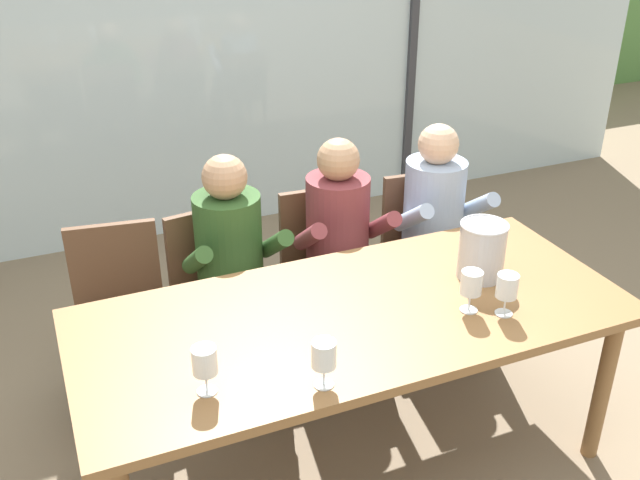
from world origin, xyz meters
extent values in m
plane|color=#847056|center=(0.00, 1.00, 0.00)|extent=(14.00, 14.00, 0.00)
cube|color=silver|center=(0.00, 2.55, 1.30)|extent=(7.39, 0.03, 2.60)
cube|color=#38383D|center=(1.66, 2.53, 1.30)|extent=(0.06, 0.06, 2.60)
cube|color=#568942|center=(0.00, 5.61, 0.78)|extent=(13.39, 2.40, 1.57)
cube|color=olive|center=(0.00, 0.00, 0.75)|extent=(2.19, 0.95, 0.04)
cylinder|color=olive|center=(0.99, -0.38, 0.37)|extent=(0.07, 0.07, 0.73)
cylinder|color=olive|center=(-0.99, 0.38, 0.37)|extent=(0.07, 0.07, 0.73)
cylinder|color=olive|center=(0.99, 0.38, 0.37)|extent=(0.07, 0.07, 0.73)
cube|color=brown|center=(-0.82, 0.79, 0.43)|extent=(0.50, 0.50, 0.03)
cube|color=brown|center=(-0.79, 0.99, 0.65)|extent=(0.42, 0.09, 0.42)
cylinder|color=brown|center=(-1.03, 0.63, 0.21)|extent=(0.04, 0.04, 0.42)
cylinder|color=brown|center=(-0.65, 0.58, 0.21)|extent=(0.04, 0.04, 0.42)
cylinder|color=brown|center=(-0.98, 1.01, 0.21)|extent=(0.04, 0.04, 0.42)
cylinder|color=brown|center=(-0.60, 0.96, 0.21)|extent=(0.04, 0.04, 0.42)
cube|color=brown|center=(-0.31, 0.78, 0.43)|extent=(0.50, 0.50, 0.03)
cube|color=brown|center=(-0.34, 0.97, 0.65)|extent=(0.42, 0.10, 0.42)
cylinder|color=brown|center=(-0.47, 0.56, 0.21)|extent=(0.04, 0.04, 0.42)
cylinder|color=brown|center=(-0.09, 0.62, 0.21)|extent=(0.04, 0.04, 0.42)
cylinder|color=brown|center=(-0.53, 0.94, 0.21)|extent=(0.04, 0.04, 0.42)
cylinder|color=brown|center=(-0.15, 0.99, 0.21)|extent=(0.04, 0.04, 0.42)
cube|color=brown|center=(0.25, 0.80, 0.43)|extent=(0.46, 0.46, 0.03)
cube|color=brown|center=(0.26, 1.00, 0.65)|extent=(0.42, 0.06, 0.42)
cylinder|color=brown|center=(0.05, 0.62, 0.21)|extent=(0.04, 0.04, 0.42)
cylinder|color=brown|center=(0.43, 0.60, 0.21)|extent=(0.04, 0.04, 0.42)
cylinder|color=brown|center=(0.07, 1.00, 0.21)|extent=(0.04, 0.04, 0.42)
cylinder|color=brown|center=(0.45, 0.98, 0.21)|extent=(0.04, 0.04, 0.42)
cube|color=brown|center=(0.84, 0.78, 0.43)|extent=(0.48, 0.48, 0.03)
cube|color=brown|center=(0.85, 0.98, 0.65)|extent=(0.42, 0.07, 0.42)
cylinder|color=brown|center=(0.63, 0.60, 0.21)|extent=(0.04, 0.04, 0.42)
cylinder|color=brown|center=(1.01, 0.57, 0.21)|extent=(0.04, 0.04, 0.42)
cylinder|color=brown|center=(0.66, 0.98, 0.21)|extent=(0.04, 0.04, 0.42)
cylinder|color=brown|center=(1.04, 0.95, 0.21)|extent=(0.04, 0.04, 0.42)
cylinder|color=#2D5123|center=(-0.27, 0.83, 0.72)|extent=(0.33, 0.33, 0.52)
sphere|color=tan|center=(-0.27, 0.83, 1.08)|extent=(0.21, 0.21, 0.21)
cube|color=#47423D|center=(-0.35, 0.62, 0.46)|extent=(0.14, 0.40, 0.13)
cube|color=#47423D|center=(-0.17, 0.63, 0.46)|extent=(0.14, 0.40, 0.13)
cylinder|color=#47423D|center=(-0.35, 0.42, 0.22)|extent=(0.10, 0.10, 0.44)
cylinder|color=#47423D|center=(-0.17, 0.43, 0.22)|extent=(0.10, 0.10, 0.44)
cylinder|color=#2D5123|center=(-0.46, 0.70, 0.75)|extent=(0.09, 0.33, 0.26)
cylinder|color=#2D5123|center=(-0.08, 0.71, 0.75)|extent=(0.09, 0.33, 0.26)
cylinder|color=brown|center=(0.30, 0.83, 0.72)|extent=(0.34, 0.34, 0.52)
sphere|color=tan|center=(0.30, 0.83, 1.08)|extent=(0.21, 0.21, 0.21)
cube|color=#47423D|center=(0.20, 0.63, 0.46)|extent=(0.15, 0.41, 0.13)
cube|color=#47423D|center=(0.38, 0.62, 0.46)|extent=(0.15, 0.41, 0.13)
cylinder|color=#47423D|center=(0.19, 0.43, 0.22)|extent=(0.10, 0.10, 0.44)
cylinder|color=#47423D|center=(0.36, 0.42, 0.22)|extent=(0.10, 0.10, 0.44)
cylinder|color=brown|center=(0.10, 0.72, 0.75)|extent=(0.10, 0.33, 0.26)
cylinder|color=brown|center=(0.48, 0.70, 0.75)|extent=(0.10, 0.33, 0.26)
cylinder|color=#9EB2D1|center=(0.86, 0.83, 0.72)|extent=(0.33, 0.33, 0.52)
sphere|color=#DBAD89|center=(0.86, 0.83, 1.08)|extent=(0.21, 0.21, 0.21)
cube|color=#47423D|center=(0.76, 0.63, 0.46)|extent=(0.14, 0.40, 0.13)
cube|color=#47423D|center=(0.94, 0.62, 0.46)|extent=(0.14, 0.40, 0.13)
cylinder|color=#47423D|center=(0.76, 0.43, 0.22)|extent=(0.10, 0.10, 0.44)
cylinder|color=#47423D|center=(0.94, 0.42, 0.22)|extent=(0.10, 0.10, 0.44)
cylinder|color=#9EB2D1|center=(0.66, 0.71, 0.75)|extent=(0.09, 0.33, 0.26)
cylinder|color=#9EB2D1|center=(1.04, 0.70, 0.75)|extent=(0.09, 0.33, 0.26)
cylinder|color=#B7B7BC|center=(0.61, 0.04, 0.90)|extent=(0.19, 0.19, 0.24)
torus|color=silver|center=(0.61, 0.04, 1.02)|extent=(0.20, 0.20, 0.01)
cylinder|color=silver|center=(-0.29, -0.37, 0.78)|extent=(0.07, 0.07, 0.00)
cylinder|color=silver|center=(-0.29, -0.37, 0.82)|extent=(0.01, 0.01, 0.07)
cylinder|color=silver|center=(-0.29, -0.37, 0.90)|extent=(0.08, 0.08, 0.09)
cylinder|color=silver|center=(0.53, -0.24, 0.78)|extent=(0.07, 0.07, 0.00)
cylinder|color=silver|center=(0.53, -0.24, 0.82)|extent=(0.01, 0.01, 0.07)
cylinder|color=silver|center=(0.53, -0.24, 0.90)|extent=(0.08, 0.08, 0.09)
cylinder|color=#E0D184|center=(0.53, -0.24, 0.87)|extent=(0.07, 0.07, 0.04)
cylinder|color=silver|center=(0.42, -0.17, 0.78)|extent=(0.07, 0.07, 0.00)
cylinder|color=silver|center=(0.42, -0.17, 0.82)|extent=(0.01, 0.01, 0.07)
cylinder|color=silver|center=(0.42, -0.17, 0.90)|extent=(0.08, 0.08, 0.09)
cylinder|color=silver|center=(-0.66, -0.25, 0.78)|extent=(0.07, 0.07, 0.00)
cylinder|color=silver|center=(-0.66, -0.25, 0.82)|extent=(0.01, 0.01, 0.07)
cylinder|color=silver|center=(-0.66, -0.25, 0.90)|extent=(0.08, 0.08, 0.09)
camera|label=1|loc=(-1.06, -2.15, 2.32)|focal=40.63mm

